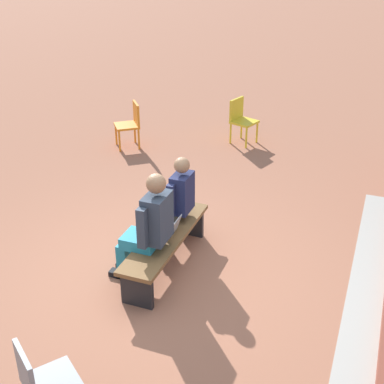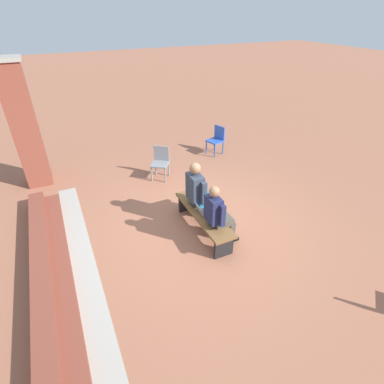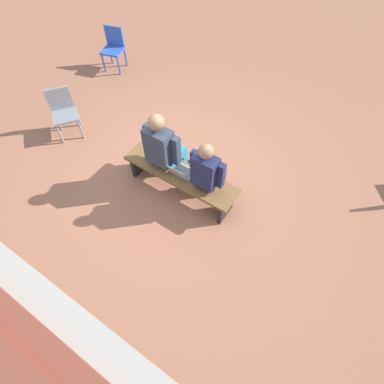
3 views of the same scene
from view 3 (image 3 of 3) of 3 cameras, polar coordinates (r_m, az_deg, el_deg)
ground_plane at (r=4.85m, az=-3.61°, el=1.63°), size 60.00×60.00×0.00m
concrete_strip at (r=4.19m, az=-22.19°, el=-21.86°), size 5.76×0.40×0.01m
brick_steps at (r=4.13m, az=-28.73°, el=-26.77°), size 4.96×0.60×0.30m
bench at (r=4.47m, az=-2.27°, el=2.92°), size 1.80×0.44×0.45m
person_student at (r=4.09m, az=3.17°, el=3.82°), size 0.51×0.64×1.28m
person_adult at (r=4.35m, az=-5.25°, el=8.42°), size 0.57×0.72×1.39m
laptop at (r=4.34m, az=-2.09°, el=3.85°), size 0.32×0.29×0.21m
plastic_chair_near_bench_left at (r=5.81m, az=-23.32°, el=14.15°), size 0.59×0.59×0.84m
plastic_chair_foreground at (r=7.35m, az=-14.72°, el=25.33°), size 0.52×0.52×0.84m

